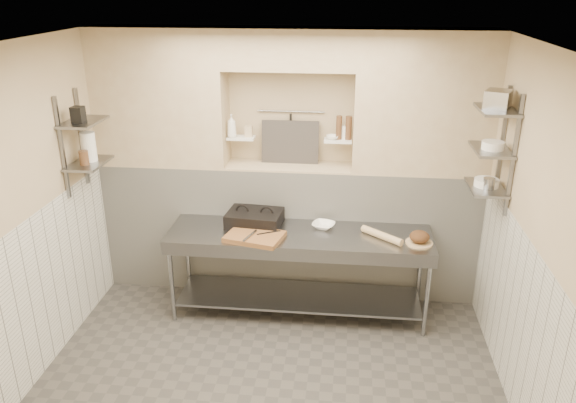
# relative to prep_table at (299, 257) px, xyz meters

# --- Properties ---
(floor) EXTENTS (4.00, 3.90, 0.10)m
(floor) POSITION_rel_prep_table_xyz_m (-0.16, -1.18, -0.69)
(floor) COLOR #45413D
(floor) RESTS_ON ground
(ceiling) EXTENTS (4.00, 3.90, 0.10)m
(ceiling) POSITION_rel_prep_table_xyz_m (-0.16, -1.18, 2.21)
(ceiling) COLOR silver
(ceiling) RESTS_ON ground
(wall_left) EXTENTS (0.10, 3.90, 2.80)m
(wall_left) POSITION_rel_prep_table_xyz_m (-2.21, -1.18, 0.76)
(wall_left) COLOR tan
(wall_left) RESTS_ON ground
(wall_right) EXTENTS (0.10, 3.90, 2.80)m
(wall_right) POSITION_rel_prep_table_xyz_m (1.89, -1.18, 0.76)
(wall_right) COLOR tan
(wall_right) RESTS_ON ground
(wall_back) EXTENTS (4.00, 0.10, 2.80)m
(wall_back) POSITION_rel_prep_table_xyz_m (-0.16, 0.82, 0.76)
(wall_back) COLOR tan
(wall_back) RESTS_ON ground
(backwall_lower) EXTENTS (4.00, 0.40, 1.40)m
(backwall_lower) POSITION_rel_prep_table_xyz_m (-0.16, 0.57, 0.06)
(backwall_lower) COLOR silver
(backwall_lower) RESTS_ON floor
(alcove_sill) EXTENTS (1.30, 0.40, 0.02)m
(alcove_sill) POSITION_rel_prep_table_xyz_m (-0.16, 0.57, 0.77)
(alcove_sill) COLOR tan
(alcove_sill) RESTS_ON backwall_lower
(backwall_pillar_left) EXTENTS (1.35, 0.40, 1.40)m
(backwall_pillar_left) POSITION_rel_prep_table_xyz_m (-1.49, 0.57, 1.46)
(backwall_pillar_left) COLOR tan
(backwall_pillar_left) RESTS_ON backwall_lower
(backwall_pillar_right) EXTENTS (1.35, 0.40, 1.40)m
(backwall_pillar_right) POSITION_rel_prep_table_xyz_m (1.16, 0.57, 1.46)
(backwall_pillar_right) COLOR tan
(backwall_pillar_right) RESTS_ON backwall_lower
(backwall_header) EXTENTS (1.30, 0.40, 0.40)m
(backwall_header) POSITION_rel_prep_table_xyz_m (-0.16, 0.57, 1.96)
(backwall_header) COLOR tan
(backwall_header) RESTS_ON backwall_lower
(wainscot_left) EXTENTS (0.02, 3.90, 1.40)m
(wainscot_left) POSITION_rel_prep_table_xyz_m (-2.15, -1.18, 0.06)
(wainscot_left) COLOR silver
(wainscot_left) RESTS_ON floor
(wainscot_right) EXTENTS (0.02, 3.90, 1.40)m
(wainscot_right) POSITION_rel_prep_table_xyz_m (1.83, -1.18, 0.06)
(wainscot_right) COLOR silver
(wainscot_right) RESTS_ON floor
(alcove_shelf_left) EXTENTS (0.28, 0.16, 0.02)m
(alcove_shelf_left) POSITION_rel_prep_table_xyz_m (-0.66, 0.57, 1.06)
(alcove_shelf_left) COLOR white
(alcove_shelf_left) RESTS_ON backwall_lower
(alcove_shelf_right) EXTENTS (0.28, 0.16, 0.02)m
(alcove_shelf_right) POSITION_rel_prep_table_xyz_m (0.34, 0.57, 1.06)
(alcove_shelf_right) COLOR white
(alcove_shelf_right) RESTS_ON backwall_lower
(utensil_rail) EXTENTS (0.70, 0.02, 0.02)m
(utensil_rail) POSITION_rel_prep_table_xyz_m (-0.16, 0.74, 1.31)
(utensil_rail) COLOR gray
(utensil_rail) RESTS_ON wall_back
(hanging_steel) EXTENTS (0.02, 0.02, 0.30)m
(hanging_steel) POSITION_rel_prep_table_xyz_m (-0.16, 0.72, 1.14)
(hanging_steel) COLOR black
(hanging_steel) RESTS_ON utensil_rail
(splash_panel) EXTENTS (0.60, 0.08, 0.45)m
(splash_panel) POSITION_rel_prep_table_xyz_m (-0.16, 0.67, 1.00)
(splash_panel) COLOR #383330
(splash_panel) RESTS_ON alcove_sill
(shelf_rail_left_a) EXTENTS (0.03, 0.03, 0.95)m
(shelf_rail_left_a) POSITION_rel_prep_table_xyz_m (-2.14, 0.07, 1.16)
(shelf_rail_left_a) COLOR slate
(shelf_rail_left_a) RESTS_ON wall_left
(shelf_rail_left_b) EXTENTS (0.03, 0.03, 0.95)m
(shelf_rail_left_b) POSITION_rel_prep_table_xyz_m (-2.14, -0.33, 1.16)
(shelf_rail_left_b) COLOR slate
(shelf_rail_left_b) RESTS_ON wall_left
(wall_shelf_left_lower) EXTENTS (0.30, 0.50, 0.02)m
(wall_shelf_left_lower) POSITION_rel_prep_table_xyz_m (-2.00, -0.13, 0.96)
(wall_shelf_left_lower) COLOR slate
(wall_shelf_left_lower) RESTS_ON wall_left
(wall_shelf_left_upper) EXTENTS (0.30, 0.50, 0.03)m
(wall_shelf_left_upper) POSITION_rel_prep_table_xyz_m (-2.00, -0.13, 1.36)
(wall_shelf_left_upper) COLOR slate
(wall_shelf_left_upper) RESTS_ON wall_left
(shelf_rail_right_a) EXTENTS (0.03, 0.03, 1.05)m
(shelf_rail_right_a) POSITION_rel_prep_table_xyz_m (1.81, 0.07, 1.21)
(shelf_rail_right_a) COLOR slate
(shelf_rail_right_a) RESTS_ON wall_right
(shelf_rail_right_b) EXTENTS (0.03, 0.03, 1.05)m
(shelf_rail_right_b) POSITION_rel_prep_table_xyz_m (1.81, -0.33, 1.21)
(shelf_rail_right_b) COLOR slate
(shelf_rail_right_b) RESTS_ON wall_right
(wall_shelf_right_lower) EXTENTS (0.30, 0.50, 0.02)m
(wall_shelf_right_lower) POSITION_rel_prep_table_xyz_m (1.68, -0.13, 0.86)
(wall_shelf_right_lower) COLOR slate
(wall_shelf_right_lower) RESTS_ON wall_right
(wall_shelf_right_mid) EXTENTS (0.30, 0.50, 0.02)m
(wall_shelf_right_mid) POSITION_rel_prep_table_xyz_m (1.68, -0.13, 1.21)
(wall_shelf_right_mid) COLOR slate
(wall_shelf_right_mid) RESTS_ON wall_right
(wall_shelf_right_upper) EXTENTS (0.30, 0.50, 0.03)m
(wall_shelf_right_upper) POSITION_rel_prep_table_xyz_m (1.68, -0.13, 1.56)
(wall_shelf_right_upper) COLOR slate
(wall_shelf_right_upper) RESTS_ON wall_right
(prep_table) EXTENTS (2.60, 0.70, 0.90)m
(prep_table) POSITION_rel_prep_table_xyz_m (0.00, 0.00, 0.00)
(prep_table) COLOR gray
(prep_table) RESTS_ON floor
(panini_press) EXTENTS (0.57, 0.44, 0.15)m
(panini_press) POSITION_rel_prep_table_xyz_m (-0.47, 0.16, 0.33)
(panini_press) COLOR black
(panini_press) RESTS_ON prep_table
(cutting_board) EXTENTS (0.60, 0.48, 0.05)m
(cutting_board) POSITION_rel_prep_table_xyz_m (-0.42, -0.16, 0.28)
(cutting_board) COLOR brown
(cutting_board) RESTS_ON prep_table
(knife_blade) EXTENTS (0.23, 0.14, 0.01)m
(knife_blade) POSITION_rel_prep_table_xyz_m (-0.29, -0.11, 0.31)
(knife_blade) COLOR gray
(knife_blade) RESTS_ON cutting_board
(tongs) EXTENTS (0.10, 0.25, 0.02)m
(tongs) POSITION_rel_prep_table_xyz_m (-0.45, -0.21, 0.31)
(tongs) COLOR gray
(tongs) RESTS_ON cutting_board
(mixing_bowl) EXTENTS (0.28, 0.28, 0.05)m
(mixing_bowl) POSITION_rel_prep_table_xyz_m (0.23, 0.16, 0.28)
(mixing_bowl) COLOR white
(mixing_bowl) RESTS_ON prep_table
(rolling_pin) EXTENTS (0.40, 0.35, 0.07)m
(rolling_pin) POSITION_rel_prep_table_xyz_m (0.80, -0.03, 0.29)
(rolling_pin) COLOR tan
(rolling_pin) RESTS_ON prep_table
(bread_board) EXTENTS (0.26, 0.26, 0.01)m
(bread_board) POSITION_rel_prep_table_xyz_m (1.15, -0.10, 0.27)
(bread_board) COLOR tan
(bread_board) RESTS_ON prep_table
(bread_loaf) EXTENTS (0.19, 0.19, 0.11)m
(bread_loaf) POSITION_rel_prep_table_xyz_m (1.15, -0.10, 0.33)
(bread_loaf) COLOR #4C2D19
(bread_loaf) RESTS_ON bread_board
(bottle_soap) EXTENTS (0.10, 0.10, 0.24)m
(bottle_soap) POSITION_rel_prep_table_xyz_m (-0.75, 0.52, 1.19)
(bottle_soap) COLOR white
(bottle_soap) RESTS_ON alcove_shelf_left
(jar_alcove) EXTENTS (0.07, 0.07, 0.11)m
(jar_alcove) POSITION_rel_prep_table_xyz_m (-0.58, 0.58, 1.13)
(jar_alcove) COLOR tan
(jar_alcove) RESTS_ON alcove_shelf_left
(bowl_alcove) EXTENTS (0.13, 0.13, 0.04)m
(bowl_alcove) POSITION_rel_prep_table_xyz_m (0.28, 0.57, 1.09)
(bowl_alcove) COLOR white
(bowl_alcove) RESTS_ON alcove_shelf_right
(condiment_a) EXTENTS (0.07, 0.07, 0.24)m
(condiment_a) POSITION_rel_prep_table_xyz_m (0.44, 0.58, 1.19)
(condiment_a) COLOR #50331E
(condiment_a) RESTS_ON alcove_shelf_right
(condiment_b) EXTENTS (0.06, 0.06, 0.24)m
(condiment_b) POSITION_rel_prep_table_xyz_m (0.34, 0.57, 1.19)
(condiment_b) COLOR #50331E
(condiment_b) RESTS_ON alcove_shelf_right
(condiment_c) EXTENTS (0.08, 0.08, 0.13)m
(condiment_c) POSITION_rel_prep_table_xyz_m (0.40, 0.60, 1.14)
(condiment_c) COLOR white
(condiment_c) RESTS_ON alcove_shelf_right
(jug_left) EXTENTS (0.14, 0.14, 0.28)m
(jug_left) POSITION_rel_prep_table_xyz_m (-2.00, -0.10, 1.11)
(jug_left) COLOR white
(jug_left) RESTS_ON wall_shelf_left_lower
(jar_left) EXTENTS (0.09, 0.09, 0.13)m
(jar_left) POSITION_rel_prep_table_xyz_m (-2.00, -0.21, 1.04)
(jar_left) COLOR #50331E
(jar_left) RESTS_ON wall_shelf_left_lower
(box_left_upper) EXTENTS (0.11, 0.11, 0.15)m
(box_left_upper) POSITION_rel_prep_table_xyz_m (-2.00, -0.21, 1.44)
(box_left_upper) COLOR black
(box_left_upper) RESTS_ON wall_shelf_left_upper
(bowl_right) EXTENTS (0.22, 0.22, 0.07)m
(bowl_right) POSITION_rel_prep_table_xyz_m (1.68, -0.13, 0.90)
(bowl_right) COLOR white
(bowl_right) RESTS_ON wall_shelf_right_lower
(canister_right) EXTENTS (0.10, 0.10, 0.10)m
(canister_right) POSITION_rel_prep_table_xyz_m (1.68, -0.21, 0.92)
(canister_right) COLOR gray
(canister_right) RESTS_ON wall_shelf_right_lower
(bowl_right_mid) EXTENTS (0.19, 0.19, 0.07)m
(bowl_right_mid) POSITION_rel_prep_table_xyz_m (1.68, -0.16, 1.26)
(bowl_right_mid) COLOR white
(bowl_right_mid) RESTS_ON wall_shelf_right_mid
(basket_right) EXTENTS (0.27, 0.30, 0.15)m
(basket_right) POSITION_rel_prep_table_xyz_m (1.68, -0.12, 1.65)
(basket_right) COLOR gray
(basket_right) RESTS_ON wall_shelf_right_upper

